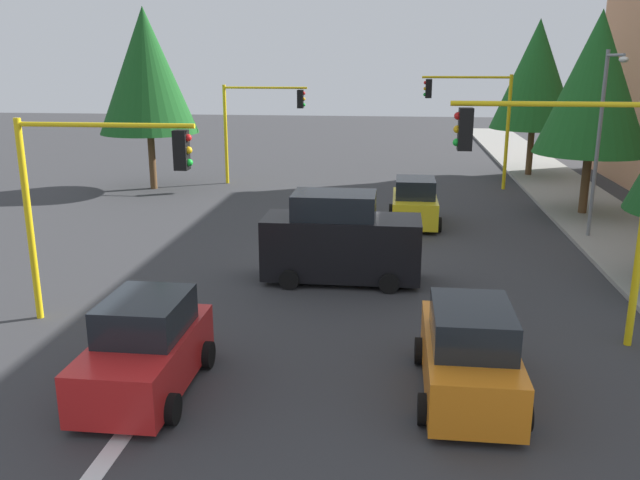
# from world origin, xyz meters

# --- Properties ---
(ground_plane) EXTENTS (120.00, 120.00, 0.00)m
(ground_plane) POSITION_xyz_m (0.00, 0.00, 0.00)
(ground_plane) COLOR #353538
(sidewalk_kerb) EXTENTS (80.00, 4.00, 0.15)m
(sidewalk_kerb) POSITION_xyz_m (-5.00, 10.50, 0.07)
(sidewalk_kerb) COLOR gray
(sidewalk_kerb) RESTS_ON ground
(lane_arrow_near) EXTENTS (2.40, 1.10, 1.10)m
(lane_arrow_near) POSITION_xyz_m (11.51, -3.00, 0.01)
(lane_arrow_near) COLOR silver
(lane_arrow_near) RESTS_ON ground
(traffic_signal_near_left) EXTENTS (0.36, 4.59, 5.84)m
(traffic_signal_near_left) POSITION_xyz_m (6.00, 5.72, 4.13)
(traffic_signal_near_left) COLOR yellow
(traffic_signal_near_left) RESTS_ON ground
(traffic_signal_near_right) EXTENTS (0.36, 4.59, 5.27)m
(traffic_signal_near_right) POSITION_xyz_m (6.00, -5.63, 3.75)
(traffic_signal_near_right) COLOR yellow
(traffic_signal_near_right) RESTS_ON ground
(traffic_signal_far_right) EXTENTS (0.36, 4.59, 5.35)m
(traffic_signal_far_right) POSITION_xyz_m (-14.00, -5.64, 3.80)
(traffic_signal_far_right) COLOR yellow
(traffic_signal_far_right) RESTS_ON ground
(traffic_signal_far_left) EXTENTS (0.36, 4.59, 5.92)m
(traffic_signal_far_left) POSITION_xyz_m (-14.00, 5.73, 4.18)
(traffic_signal_far_left) COLOR yellow
(traffic_signal_far_left) RESTS_ON ground
(street_lamp_curbside) EXTENTS (2.15, 0.28, 7.00)m
(street_lamp_curbside) POSITION_xyz_m (-3.61, 9.20, 4.35)
(street_lamp_curbside) COLOR slate
(street_lamp_curbside) RESTS_ON ground
(tree_opposite_side) EXTENTS (5.04, 5.04, 9.24)m
(tree_opposite_side) POSITION_xyz_m (-12.00, -11.00, 6.08)
(tree_opposite_side) COLOR brown
(tree_opposite_side) RESTS_ON ground
(tree_roadside_far) EXTENTS (4.83, 4.83, 8.86)m
(tree_roadside_far) POSITION_xyz_m (-18.00, 9.50, 5.83)
(tree_roadside_far) COLOR brown
(tree_roadside_far) RESTS_ON ground
(tree_roadside_mid) EXTENTS (4.72, 4.72, 8.66)m
(tree_roadside_mid) POSITION_xyz_m (-8.00, 10.00, 5.69)
(tree_roadside_mid) COLOR brown
(tree_roadside_mid) RESTS_ON ground
(delivery_van_black) EXTENTS (2.22, 4.80, 2.77)m
(delivery_van_black) POSITION_xyz_m (2.00, 0.19, 1.28)
(delivery_van_black) COLOR black
(delivery_van_black) RESTS_ON ground
(car_red) EXTENTS (3.86, 2.11, 1.98)m
(car_red) POSITION_xyz_m (9.50, -3.18, 0.90)
(car_red) COLOR red
(car_red) RESTS_ON ground
(car_orange) EXTENTS (4.19, 2.08, 1.98)m
(car_orange) POSITION_xyz_m (8.94, 3.40, 0.90)
(car_orange) COLOR orange
(car_orange) RESTS_ON ground
(car_yellow) EXTENTS (3.73, 2.11, 1.98)m
(car_yellow) POSITION_xyz_m (-5.52, 2.62, 0.90)
(car_yellow) COLOR yellow
(car_yellow) RESTS_ON ground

